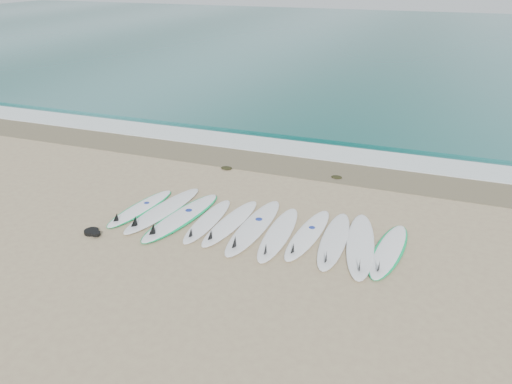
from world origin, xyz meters
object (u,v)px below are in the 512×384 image
(surfboard_0, at_px, (140,208))
(leash_coil, at_px, (92,232))
(surfboard_10, at_px, (389,251))
(surfboard_5, at_px, (253,227))

(surfboard_0, relative_size, leash_coil, 5.19)
(surfboard_10, relative_size, leash_coil, 5.42)
(surfboard_0, distance_m, surfboard_5, 2.95)
(surfboard_0, bearing_deg, leash_coil, -95.94)
(surfboard_10, bearing_deg, surfboard_5, -172.35)
(surfboard_5, distance_m, surfboard_10, 3.01)
(surfboard_0, xyz_separation_m, surfboard_10, (5.96, 0.10, 0.00))
(surfboard_0, relative_size, surfboard_5, 0.83)
(surfboard_5, bearing_deg, leash_coil, -154.34)
(surfboard_0, distance_m, leash_coil, 1.45)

